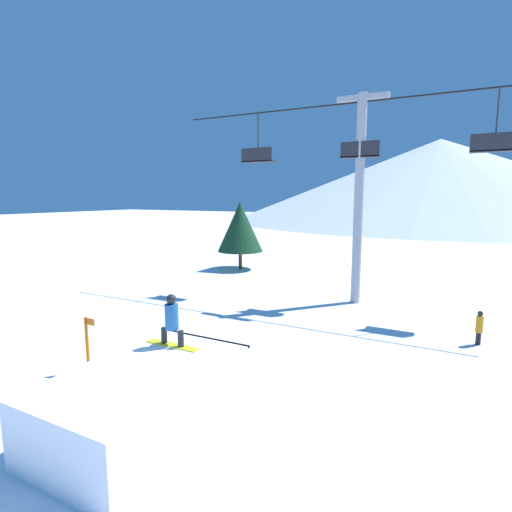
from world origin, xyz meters
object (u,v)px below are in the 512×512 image
object	(u,v)px
snow_ramp	(145,400)
distant_skier	(479,326)
trail_marker	(88,343)
snowboarder	(172,320)

from	to	relation	value
snow_ramp	distant_skier	size ratio (longest dim) A/B	3.75
trail_marker	snow_ramp	bearing A→B (deg)	-22.33
snowboarder	snow_ramp	bearing A→B (deg)	-76.62
snow_ramp	trail_marker	size ratio (longest dim) A/B	2.74
snowboarder	distant_skier	size ratio (longest dim) A/B	1.24
snow_ramp	trail_marker	distance (m)	3.95
snowboarder	trail_marker	bearing A→B (deg)	177.84
snow_ramp	trail_marker	xyz separation A→B (m)	(-3.65, 1.50, 0.17)
snow_ramp	trail_marker	world-z (taller)	trail_marker
snow_ramp	trail_marker	bearing A→B (deg)	157.67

